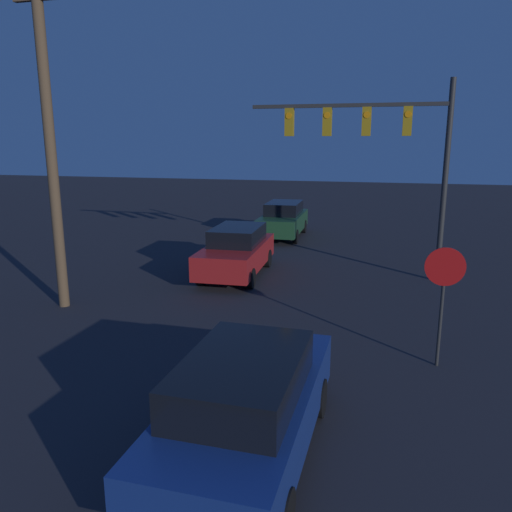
% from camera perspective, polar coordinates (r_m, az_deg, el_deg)
% --- Properties ---
extents(car_near, '(1.88, 4.52, 1.66)m').
position_cam_1_polar(car_near, '(7.35, -1.07, -16.67)').
color(car_near, navy).
rests_on(car_near, ground_plane).
extents(car_mid, '(1.99, 4.58, 1.66)m').
position_cam_1_polar(car_mid, '(16.97, -2.23, 0.61)').
color(car_mid, '#B21E1E').
rests_on(car_mid, ground_plane).
extents(car_far, '(1.94, 4.55, 1.66)m').
position_cam_1_polar(car_far, '(23.88, 3.13, 4.21)').
color(car_far, '#1E4728').
rests_on(car_far, ground_plane).
extents(traffic_signal_mast, '(6.37, 0.30, 6.38)m').
position_cam_1_polar(traffic_signal_mast, '(16.87, 14.11, 12.66)').
color(traffic_signal_mast, '#2D2D2D').
rests_on(traffic_signal_mast, ground_plane).
extents(stop_sign, '(0.78, 0.07, 2.48)m').
position_cam_1_polar(stop_sign, '(10.53, 20.65, -2.96)').
color(stop_sign, '#2D2D2D').
rests_on(stop_sign, ground_plane).
extents(utility_pole, '(1.30, 0.28, 8.80)m').
position_cam_1_polar(utility_pole, '(14.33, -22.51, 12.16)').
color(utility_pole, brown).
rests_on(utility_pole, ground_plane).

